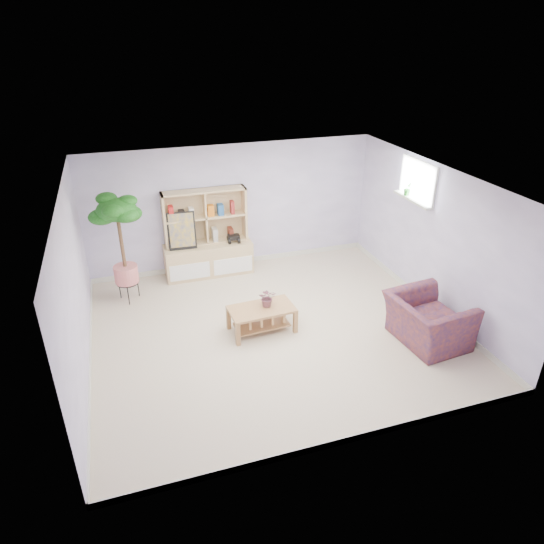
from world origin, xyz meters
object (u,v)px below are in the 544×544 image
object	(u,v)px
storage_unit	(207,234)
coffee_table	(262,319)
armchair	(428,318)
floor_tree	(123,250)

from	to	relation	value
storage_unit	coffee_table	size ratio (longest dim) A/B	1.65
armchair	floor_tree	bearing A→B (deg)	52.14
coffee_table	armchair	world-z (taller)	armchair
floor_tree	armchair	world-z (taller)	floor_tree
armchair	storage_unit	bearing A→B (deg)	34.10
coffee_table	floor_tree	distance (m)	2.64
storage_unit	armchair	distance (m)	4.22
storage_unit	coffee_table	bearing A→B (deg)	-80.03
coffee_table	armchair	xyz separation A→B (m)	(2.28, -1.04, 0.21)
armchair	coffee_table	bearing A→B (deg)	60.18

